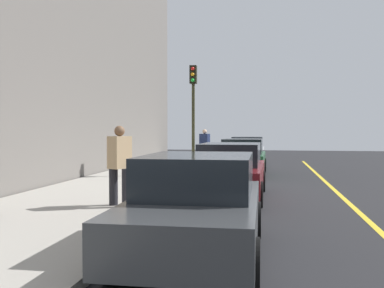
{
  "coord_description": "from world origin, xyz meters",
  "views": [
    {
      "loc": [
        13.07,
        1.15,
        1.89
      ],
      "look_at": [
        0.87,
        -0.99,
        1.49
      ],
      "focal_mm": 40.92,
      "sensor_mm": 36.0,
      "label": 1
    }
  ],
  "objects_px": {
    "parked_car_silver": "(247,151)",
    "rolling_suitcase": "(203,159)",
    "traffic_light_pole": "(193,101)",
    "parked_car_charcoal": "(197,206)",
    "parked_car_maroon": "(230,170)",
    "pedestrian_tan_coat": "(120,163)",
    "pedestrian_navy_coat": "(205,145)",
    "parked_car_green": "(243,157)"
  },
  "relations": [
    {
      "from": "parked_car_green",
      "to": "pedestrian_tan_coat",
      "type": "distance_m",
      "value": 9.15
    },
    {
      "from": "parked_car_charcoal",
      "to": "traffic_light_pole",
      "type": "xyz_separation_m",
      "value": [
        -10.35,
        -1.84,
        2.27
      ]
    },
    {
      "from": "parked_car_charcoal",
      "to": "rolling_suitcase",
      "type": "height_order",
      "value": "parked_car_charcoal"
    },
    {
      "from": "parked_car_green",
      "to": "pedestrian_navy_coat",
      "type": "distance_m",
      "value": 4.39
    },
    {
      "from": "parked_car_green",
      "to": "parked_car_charcoal",
      "type": "distance_m",
      "value": 11.94
    },
    {
      "from": "parked_car_maroon",
      "to": "pedestrian_navy_coat",
      "type": "relative_size",
      "value": 2.52
    },
    {
      "from": "parked_car_silver",
      "to": "pedestrian_navy_coat",
      "type": "height_order",
      "value": "pedestrian_navy_coat"
    },
    {
      "from": "pedestrian_tan_coat",
      "to": "rolling_suitcase",
      "type": "distance_m",
      "value": 12.31
    },
    {
      "from": "parked_car_silver",
      "to": "rolling_suitcase",
      "type": "height_order",
      "value": "parked_car_silver"
    },
    {
      "from": "traffic_light_pole",
      "to": "rolling_suitcase",
      "type": "height_order",
      "value": "traffic_light_pole"
    },
    {
      "from": "parked_car_green",
      "to": "rolling_suitcase",
      "type": "height_order",
      "value": "parked_car_green"
    },
    {
      "from": "pedestrian_tan_coat",
      "to": "parked_car_silver",
      "type": "bearing_deg",
      "value": 171.22
    },
    {
      "from": "parked_car_silver",
      "to": "parked_car_green",
      "type": "relative_size",
      "value": 1.1
    },
    {
      "from": "pedestrian_tan_coat",
      "to": "parked_car_maroon",
      "type": "bearing_deg",
      "value": 139.24
    },
    {
      "from": "parked_car_green",
      "to": "traffic_light_pole",
      "type": "xyz_separation_m",
      "value": [
        1.59,
        -1.83,
        2.27
      ]
    },
    {
      "from": "traffic_light_pole",
      "to": "rolling_suitcase",
      "type": "bearing_deg",
      "value": -176.08
    },
    {
      "from": "parked_car_charcoal",
      "to": "traffic_light_pole",
      "type": "distance_m",
      "value": 10.76
    },
    {
      "from": "parked_car_maroon",
      "to": "pedestrian_navy_coat",
      "type": "distance_m",
      "value": 10.23
    },
    {
      "from": "parked_car_charcoal",
      "to": "pedestrian_tan_coat",
      "type": "xyz_separation_m",
      "value": [
        -3.1,
        -2.29,
        0.37
      ]
    },
    {
      "from": "pedestrian_navy_coat",
      "to": "rolling_suitcase",
      "type": "distance_m",
      "value": 0.75
    },
    {
      "from": "parked_car_silver",
      "to": "traffic_light_pole",
      "type": "relative_size",
      "value": 1.08
    },
    {
      "from": "parked_car_charcoal",
      "to": "pedestrian_navy_coat",
      "type": "height_order",
      "value": "pedestrian_navy_coat"
    },
    {
      "from": "parked_car_silver",
      "to": "rolling_suitcase",
      "type": "relative_size",
      "value": 4.94
    },
    {
      "from": "parked_car_maroon",
      "to": "pedestrian_tan_coat",
      "type": "distance_m",
      "value": 3.53
    },
    {
      "from": "pedestrian_tan_coat",
      "to": "traffic_light_pole",
      "type": "distance_m",
      "value": 7.51
    },
    {
      "from": "parked_car_maroon",
      "to": "traffic_light_pole",
      "type": "relative_size",
      "value": 1.05
    },
    {
      "from": "pedestrian_tan_coat",
      "to": "pedestrian_navy_coat",
      "type": "bearing_deg",
      "value": 179.46
    },
    {
      "from": "pedestrian_tan_coat",
      "to": "rolling_suitcase",
      "type": "bearing_deg",
      "value": 179.49
    },
    {
      "from": "pedestrian_navy_coat",
      "to": "parked_car_maroon",
      "type": "bearing_deg",
      "value": 12.26
    },
    {
      "from": "parked_car_green",
      "to": "parked_car_charcoal",
      "type": "relative_size",
      "value": 1.0
    },
    {
      "from": "pedestrian_navy_coat",
      "to": "traffic_light_pole",
      "type": "bearing_deg",
      "value": 3.55
    },
    {
      "from": "parked_car_silver",
      "to": "parked_car_maroon",
      "type": "distance_m",
      "value": 11.71
    },
    {
      "from": "parked_car_silver",
      "to": "rolling_suitcase",
      "type": "bearing_deg",
      "value": -45.44
    },
    {
      "from": "parked_car_green",
      "to": "traffic_light_pole",
      "type": "height_order",
      "value": "traffic_light_pole"
    },
    {
      "from": "parked_car_silver",
      "to": "parked_car_green",
      "type": "height_order",
      "value": "same"
    },
    {
      "from": "pedestrian_navy_coat",
      "to": "rolling_suitcase",
      "type": "bearing_deg",
      "value": -1.54
    },
    {
      "from": "parked_car_maroon",
      "to": "parked_car_charcoal",
      "type": "relative_size",
      "value": 1.08
    },
    {
      "from": "parked_car_green",
      "to": "traffic_light_pole",
      "type": "distance_m",
      "value": 3.32
    },
    {
      "from": "parked_car_maroon",
      "to": "pedestrian_tan_coat",
      "type": "relative_size",
      "value": 2.43
    },
    {
      "from": "traffic_light_pole",
      "to": "parked_car_green",
      "type": "bearing_deg",
      "value": 131.03
    },
    {
      "from": "parked_car_green",
      "to": "parked_car_maroon",
      "type": "height_order",
      "value": "same"
    },
    {
      "from": "pedestrian_navy_coat",
      "to": "parked_car_charcoal",
      "type": "bearing_deg",
      "value": 7.86
    }
  ]
}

